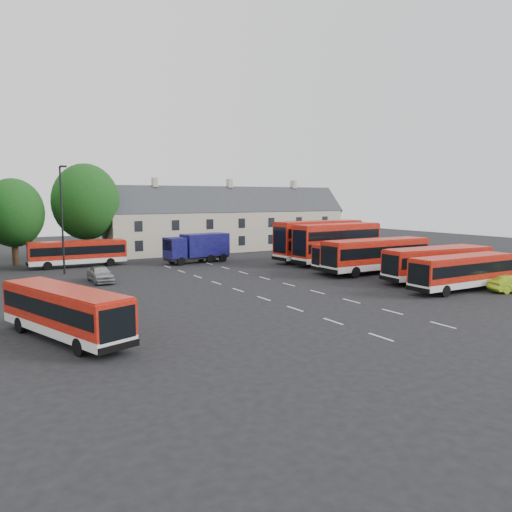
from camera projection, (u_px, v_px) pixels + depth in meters
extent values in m
plane|color=black|center=(250.00, 294.00, 38.77)|extent=(140.00, 140.00, 0.00)
cube|color=beige|center=(381.00, 337.00, 26.82)|extent=(0.15, 1.80, 0.01)
cube|color=beige|center=(333.00, 321.00, 30.23)|extent=(0.15, 1.80, 0.01)
cube|color=beige|center=(295.00, 309.00, 33.65)|extent=(0.15, 1.80, 0.01)
cube|color=beige|center=(264.00, 299.00, 37.06)|extent=(0.15, 1.80, 0.01)
cube|color=beige|center=(238.00, 290.00, 40.48)|extent=(0.15, 1.80, 0.01)
cube|color=beige|center=(216.00, 283.00, 43.89)|extent=(0.15, 1.80, 0.01)
cube|color=beige|center=(198.00, 277.00, 47.30)|extent=(0.15, 1.80, 0.01)
cube|color=beige|center=(181.00, 271.00, 50.72)|extent=(0.15, 1.80, 0.01)
cube|color=beige|center=(167.00, 267.00, 54.13)|extent=(0.15, 1.80, 0.01)
cube|color=beige|center=(443.00, 325.00, 29.36)|extent=(0.15, 1.80, 0.01)
cube|color=beige|center=(392.00, 312.00, 32.77)|extent=(0.15, 1.80, 0.01)
cube|color=beige|center=(351.00, 301.00, 36.19)|extent=(0.15, 1.80, 0.01)
cube|color=beige|center=(317.00, 292.00, 39.60)|extent=(0.15, 1.80, 0.01)
cube|color=beige|center=(289.00, 285.00, 43.02)|extent=(0.15, 1.80, 0.01)
cube|color=beige|center=(265.00, 278.00, 46.43)|extent=(0.15, 1.80, 0.01)
cube|color=beige|center=(244.00, 273.00, 49.84)|extent=(0.15, 1.80, 0.01)
cube|color=beige|center=(225.00, 268.00, 53.26)|extent=(0.15, 1.80, 0.01)
cube|color=beige|center=(209.00, 264.00, 56.67)|extent=(0.15, 1.80, 0.01)
cylinder|color=black|center=(15.00, 249.00, 55.35)|extent=(0.70, 0.70, 3.50)
ellipsoid|color=#11390F|center=(13.00, 213.00, 54.88)|extent=(6.60, 6.60, 7.59)
cylinder|color=black|center=(87.00, 242.00, 60.23)|extent=(0.70, 0.70, 4.20)
ellipsoid|color=#11390F|center=(86.00, 202.00, 59.66)|extent=(7.92, 7.92, 9.11)
cube|color=beige|center=(230.00, 231.00, 71.17)|extent=(35.00, 7.00, 5.50)
cube|color=#2D3035|center=(230.00, 212.00, 70.85)|extent=(35.70, 7.13, 7.13)
cube|color=beige|center=(155.00, 182.00, 64.80)|extent=(0.60, 0.90, 1.20)
cube|color=beige|center=(230.00, 183.00, 70.38)|extent=(0.60, 0.90, 1.20)
cube|color=beige|center=(293.00, 184.00, 75.97)|extent=(0.60, 0.90, 1.20)
cube|color=silver|center=(462.00, 282.00, 40.10)|extent=(10.11, 2.36, 0.50)
cube|color=#A6180A|center=(462.00, 268.00, 39.97)|extent=(10.11, 2.36, 1.79)
cube|color=black|center=(462.00, 267.00, 39.96)|extent=(9.71, 2.41, 0.87)
cube|color=#A6180A|center=(463.00, 256.00, 39.86)|extent=(9.91, 2.26, 0.11)
cylinder|color=black|center=(445.00, 291.00, 37.62)|extent=(0.92, 0.26, 0.92)
cylinder|color=black|center=(476.00, 280.00, 42.64)|extent=(0.92, 0.26, 0.92)
cube|color=silver|center=(438.00, 273.00, 44.33)|extent=(10.96, 3.54, 0.54)
cube|color=#A6180A|center=(438.00, 260.00, 44.19)|extent=(10.96, 3.54, 1.91)
cube|color=black|center=(438.00, 259.00, 44.18)|extent=(10.54, 3.55, 0.93)
cube|color=#A6180A|center=(439.00, 249.00, 44.07)|extent=(10.73, 3.42, 0.12)
cylinder|color=black|center=(416.00, 281.00, 41.92)|extent=(1.00, 0.37, 0.98)
cylinder|color=black|center=(456.00, 272.00, 46.79)|extent=(1.00, 0.37, 0.98)
cube|color=silver|center=(435.00, 271.00, 46.23)|extent=(10.41, 2.67, 0.52)
cube|color=#A6180A|center=(435.00, 258.00, 46.09)|extent=(10.41, 2.67, 1.83)
cube|color=black|center=(435.00, 258.00, 46.09)|extent=(10.00, 2.71, 0.89)
cube|color=#A6180A|center=(436.00, 248.00, 45.98)|extent=(10.20, 2.57, 0.11)
cylinder|color=black|center=(418.00, 278.00, 43.74)|extent=(0.95, 0.29, 0.94)
cylinder|color=black|center=(450.00, 270.00, 48.78)|extent=(0.95, 0.29, 0.94)
cube|color=silver|center=(376.00, 265.00, 49.42)|extent=(11.98, 2.74, 0.60)
cube|color=#A6180A|center=(376.00, 251.00, 49.26)|extent=(11.98, 2.74, 2.12)
cube|color=black|center=(376.00, 251.00, 49.26)|extent=(11.50, 2.80, 1.03)
cube|color=#A6180A|center=(377.00, 240.00, 49.13)|extent=(11.74, 2.63, 0.13)
cylinder|color=black|center=(355.00, 272.00, 46.46)|extent=(1.09, 0.31, 1.09)
cylinder|color=black|center=(394.00, 264.00, 52.46)|extent=(1.09, 0.31, 1.09)
cube|color=silver|center=(360.00, 264.00, 50.65)|extent=(10.46, 3.15, 0.52)
cube|color=#A6180A|center=(361.00, 253.00, 50.52)|extent=(10.46, 3.15, 1.83)
cube|color=black|center=(361.00, 252.00, 50.51)|extent=(10.06, 3.18, 0.89)
cube|color=#A6180A|center=(361.00, 243.00, 50.41)|extent=(10.25, 3.04, 0.11)
cylinder|color=black|center=(340.00, 270.00, 48.29)|extent=(0.96, 0.34, 0.94)
cylinder|color=black|center=(379.00, 264.00, 53.08)|extent=(0.96, 0.34, 0.94)
cube|color=silver|center=(337.00, 257.00, 56.13)|extent=(11.28, 3.30, 0.56)
cube|color=#A6180A|center=(337.00, 240.00, 55.90)|extent=(11.28, 3.30, 3.39)
cube|color=black|center=(337.00, 246.00, 55.98)|extent=(10.84, 3.33, 0.96)
cube|color=#A6180A|center=(338.00, 224.00, 55.70)|extent=(11.05, 3.18, 0.12)
cylinder|color=black|center=(320.00, 263.00, 53.22)|extent=(1.03, 0.35, 1.01)
cylinder|color=black|center=(352.00, 257.00, 59.12)|extent=(1.03, 0.35, 1.01)
cube|color=black|center=(337.00, 234.00, 55.83)|extent=(10.84, 3.33, 0.96)
cube|color=silver|center=(319.00, 254.00, 58.86)|extent=(11.74, 3.34, 0.58)
cube|color=#A6180A|center=(319.00, 237.00, 58.62)|extent=(11.74, 3.34, 3.53)
cube|color=black|center=(319.00, 243.00, 58.70)|extent=(11.28, 3.38, 1.00)
cube|color=#A6180A|center=(319.00, 221.00, 58.41)|extent=(11.50, 3.22, 0.13)
cylinder|color=black|center=(301.00, 260.00, 55.84)|extent=(1.07, 0.36, 1.05)
cylinder|color=black|center=(335.00, 254.00, 61.95)|extent=(1.07, 0.36, 1.05)
cube|color=black|center=(319.00, 231.00, 58.54)|extent=(11.28, 3.38, 1.00)
cube|color=silver|center=(65.00, 327.00, 26.30)|extent=(5.17, 9.97, 0.49)
cube|color=#A6180A|center=(64.00, 306.00, 26.17)|extent=(5.17, 9.97, 1.73)
cube|color=black|center=(64.00, 305.00, 26.17)|extent=(5.10, 9.61, 0.84)
cube|color=#A6180A|center=(64.00, 289.00, 26.06)|extent=(5.03, 9.75, 0.11)
cylinder|color=black|center=(116.00, 338.00, 25.05)|extent=(0.51, 0.92, 0.89)
cylinder|color=black|center=(20.00, 325.00, 27.61)|extent=(0.51, 0.92, 0.89)
cube|color=silver|center=(78.00, 260.00, 53.97)|extent=(10.08, 2.60, 0.50)
cube|color=#A6180A|center=(78.00, 250.00, 53.84)|extent=(10.08, 2.60, 1.78)
cube|color=black|center=(78.00, 250.00, 53.84)|extent=(9.69, 2.64, 0.86)
cube|color=#A6180A|center=(77.00, 241.00, 53.73)|extent=(9.88, 2.50, 0.11)
cylinder|color=black|center=(48.00, 266.00, 51.57)|extent=(0.92, 0.28, 0.91)
cylinder|color=black|center=(106.00, 260.00, 56.43)|extent=(0.92, 0.28, 0.91)
cube|color=black|center=(197.00, 257.00, 57.49)|extent=(7.74, 2.84, 0.28)
cube|color=#0E0D4C|center=(175.00, 248.00, 55.64)|extent=(2.14, 2.56, 2.27)
cube|color=black|center=(167.00, 245.00, 55.06)|extent=(0.32, 2.01, 1.13)
cube|color=#0E0D4C|center=(205.00, 245.00, 57.97)|extent=(5.62, 2.95, 2.55)
cylinder|color=black|center=(181.00, 261.00, 55.07)|extent=(0.97, 0.37, 0.95)
cylinder|color=black|center=(213.00, 256.00, 60.07)|extent=(0.97, 0.37, 0.95)
imported|color=#A8AAB0|center=(100.00, 274.00, 44.14)|extent=(1.80, 4.39, 1.49)
cylinder|color=black|center=(62.00, 221.00, 48.44)|extent=(0.19, 0.19, 10.45)
cube|color=black|center=(63.00, 166.00, 47.88)|extent=(0.68, 0.48, 0.19)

